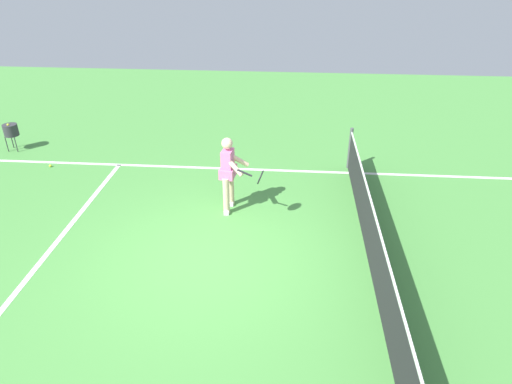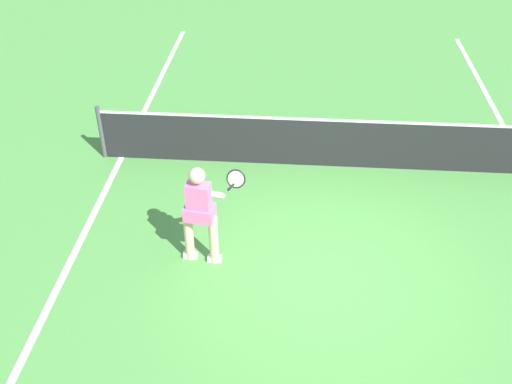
# 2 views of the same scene
# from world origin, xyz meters

# --- Properties ---
(ground_plane) EXTENTS (26.39, 26.39, 0.00)m
(ground_plane) POSITION_xyz_m (0.00, 0.00, 0.00)
(ground_plane) COLOR #4C9342
(sideline_left_marking) EXTENTS (0.10, 18.30, 0.01)m
(sideline_left_marking) POSITION_xyz_m (-3.61, 0.00, 0.00)
(sideline_left_marking) COLOR white
(sideline_left_marking) RESTS_ON ground
(court_net) EXTENTS (7.89, 0.08, 1.01)m
(court_net) POSITION_xyz_m (0.00, 2.78, 0.47)
(court_net) COLOR #4C4C51
(court_net) RESTS_ON ground
(tennis_player) EXTENTS (0.86, 0.91, 1.55)m
(tennis_player) POSITION_xyz_m (-1.71, 0.19, 0.85)
(tennis_player) COLOR beige
(tennis_player) RESTS_ON ground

